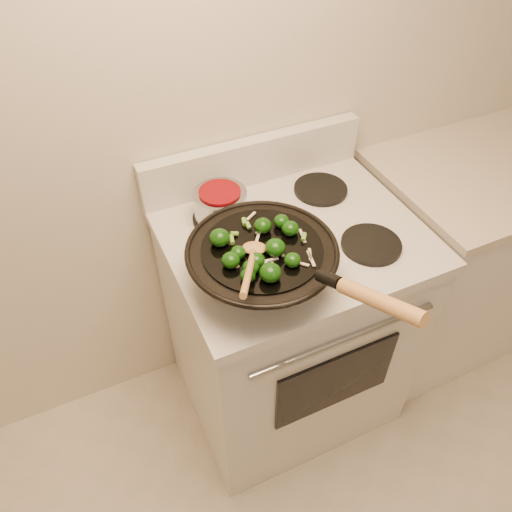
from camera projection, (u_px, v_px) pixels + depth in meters
name	position (u px, v px, depth m)	size (l,w,h in m)	color
stove	(287.00, 323.00, 1.85)	(0.78, 0.67, 1.08)	silver
counter_unit	(461.00, 254.00, 2.13)	(0.82, 0.62, 0.91)	white
wok	(263.00, 263.00, 1.32)	(0.40, 0.65, 0.27)	black
stirfry	(259.00, 249.00, 1.26)	(0.25, 0.27, 0.05)	#0F3909
wooden_spoon	(251.00, 261.00, 1.20)	(0.17, 0.26, 0.12)	#B07D45
saucepan	(221.00, 204.00, 1.53)	(0.16, 0.27, 0.10)	#9A9CA2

